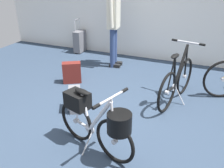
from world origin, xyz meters
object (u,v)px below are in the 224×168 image
at_px(visitor_near_wall, 114,20).
at_px(handbag_on_floor, 75,100).
at_px(backpack_on_floor, 72,73).
at_px(display_bike_left, 177,81).
at_px(rolling_suitcase, 80,41).
at_px(folding_bike_foreground, 97,120).

xyz_separation_m(visitor_near_wall, handbag_on_floor, (0.16, -1.93, -0.81)).
bearing_deg(backpack_on_floor, visitor_near_wall, 70.08).
distance_m(display_bike_left, rolling_suitcase, 3.12).
height_order(display_bike_left, backpack_on_floor, display_bike_left).
distance_m(visitor_near_wall, backpack_on_floor, 1.40).
height_order(display_bike_left, rolling_suitcase, display_bike_left).
distance_m(visitor_near_wall, handbag_on_floor, 2.10).
bearing_deg(rolling_suitcase, handbag_on_floor, -62.10).
bearing_deg(visitor_near_wall, display_bike_left, -35.34).
bearing_deg(folding_bike_foreground, rolling_suitcase, 122.60).
relative_size(visitor_near_wall, backpack_on_floor, 4.37).
distance_m(folding_bike_foreground, handbag_on_floor, 1.03).
xyz_separation_m(folding_bike_foreground, backpack_on_floor, (-1.27, 1.54, -0.24)).
bearing_deg(handbag_on_floor, rolling_suitcase, 117.90).
relative_size(folding_bike_foreground, rolling_suitcase, 1.34).
relative_size(visitor_near_wall, handbag_on_floor, 4.73).
height_order(folding_bike_foreground, display_bike_left, display_bike_left).
xyz_separation_m(display_bike_left, rolling_suitcase, (-2.66, 1.62, -0.07)).
bearing_deg(handbag_on_floor, folding_bike_foreground, -44.05).
relative_size(folding_bike_foreground, visitor_near_wall, 0.65).
xyz_separation_m(folding_bike_foreground, display_bike_left, (0.63, 1.55, -0.08)).
height_order(folding_bike_foreground, visitor_near_wall, visitor_near_wall).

